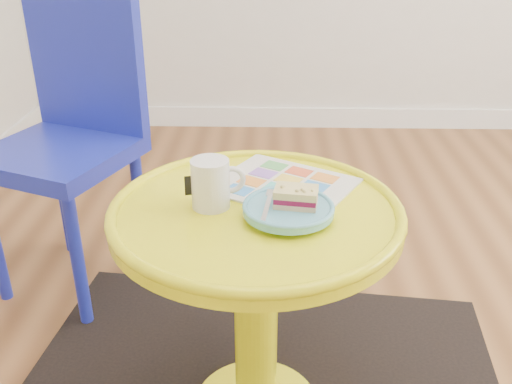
{
  "coord_description": "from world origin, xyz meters",
  "views": [
    {
      "loc": [
        -0.58,
        -1.31,
        1.17
      ],
      "look_at": [
        -0.61,
        -0.22,
        0.64
      ],
      "focal_mm": 40.0,
      "sensor_mm": 36.0,
      "label": 1
    }
  ],
  "objects_px": {
    "plate": "(288,210)",
    "mug": "(212,182)",
    "side_table": "(256,274)",
    "newspaper": "(283,185)",
    "chair": "(71,129)"
  },
  "relations": [
    {
      "from": "plate",
      "to": "mug",
      "type": "bearing_deg",
      "value": 164.03
    },
    {
      "from": "side_table",
      "to": "newspaper",
      "type": "relative_size",
      "value": 2.12
    },
    {
      "from": "newspaper",
      "to": "mug",
      "type": "distance_m",
      "value": 0.19
    },
    {
      "from": "chair",
      "to": "newspaper",
      "type": "xyz_separation_m",
      "value": [
        0.67,
        -0.52,
        0.06
      ]
    },
    {
      "from": "chair",
      "to": "side_table",
      "type": "bearing_deg",
      "value": -24.44
    },
    {
      "from": "chair",
      "to": "mug",
      "type": "bearing_deg",
      "value": -28.8
    },
    {
      "from": "side_table",
      "to": "chair",
      "type": "xyz_separation_m",
      "value": [
        -0.61,
        0.64,
        0.11
      ]
    },
    {
      "from": "mug",
      "to": "plate",
      "type": "relative_size",
      "value": 0.62
    },
    {
      "from": "newspaper",
      "to": "plate",
      "type": "relative_size",
      "value": 1.57
    },
    {
      "from": "chair",
      "to": "newspaper",
      "type": "height_order",
      "value": "chair"
    },
    {
      "from": "chair",
      "to": "mug",
      "type": "xyz_separation_m",
      "value": [
        0.52,
        -0.63,
        0.11
      ]
    },
    {
      "from": "side_table",
      "to": "chair",
      "type": "relative_size",
      "value": 0.67
    },
    {
      "from": "side_table",
      "to": "plate",
      "type": "bearing_deg",
      "value": -28.65
    },
    {
      "from": "chair",
      "to": "plate",
      "type": "height_order",
      "value": "chair"
    },
    {
      "from": "side_table",
      "to": "mug",
      "type": "bearing_deg",
      "value": 174.35
    }
  ]
}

